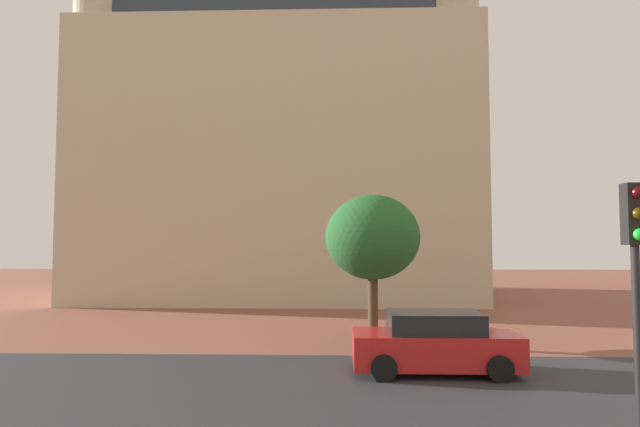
% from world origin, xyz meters
% --- Properties ---
extents(ground_plane, '(120.00, 120.00, 0.00)m').
position_xyz_m(ground_plane, '(0.00, 10.00, 0.00)').
color(ground_plane, brown).
extents(street_asphalt_strip, '(120.00, 7.38, 0.00)m').
position_xyz_m(street_asphalt_strip, '(0.00, 9.46, 0.00)').
color(street_asphalt_strip, '#2D2D33').
rests_on(street_asphalt_strip, ground_plane).
extents(landmark_building, '(23.07, 15.34, 33.32)m').
position_xyz_m(landmark_building, '(-2.93, 32.11, 9.80)').
color(landmark_building, beige).
rests_on(landmark_building, ground_plane).
extents(car_red, '(4.18, 2.12, 1.54)m').
position_xyz_m(car_red, '(3.14, 11.08, 0.74)').
color(car_red, red).
rests_on(car_red, ground_plane).
extents(traffic_light_pole, '(0.28, 0.34, 4.17)m').
position_xyz_m(traffic_light_pole, '(4.96, 4.94, 2.93)').
color(traffic_light_pole, black).
rests_on(traffic_light_pole, ground_plane).
extents(tree_curb_far, '(3.15, 3.15, 4.95)m').
position_xyz_m(tree_curb_far, '(1.82, 14.98, 3.51)').
color(tree_curb_far, '#4C3823').
rests_on(tree_curb_far, ground_plane).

